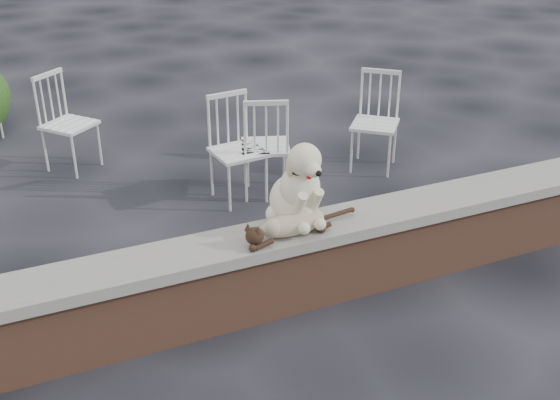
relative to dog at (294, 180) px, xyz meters
name	(u,v)px	position (x,y,z in m)	size (l,w,h in m)	color
ground	(240,315)	(-0.44, -0.09, -0.89)	(60.00, 60.00, 0.00)	black
brick_wall	(239,284)	(-0.44, -0.09, -0.64)	(6.00, 0.30, 0.50)	brown
capstone	(237,246)	(-0.44, -0.09, -0.35)	(6.20, 0.40, 0.08)	slate
dog	(294,180)	(0.00, 0.00, 0.00)	(0.40, 0.53, 0.62)	beige
cat	(292,223)	(-0.08, -0.15, -0.22)	(1.01, 0.24, 0.17)	tan
chair_c	(265,144)	(0.45, 1.58, -0.42)	(0.56, 0.56, 0.94)	white
chair_b	(238,150)	(0.19, 1.56, -0.42)	(0.56, 0.56, 0.94)	white
chair_d	(375,123)	(1.63, 1.66, -0.42)	(0.56, 0.56, 0.94)	white
chair_a	(69,123)	(-1.06, 2.83, -0.42)	(0.56, 0.56, 0.94)	white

